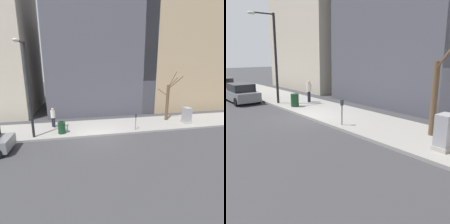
{
  "view_description": "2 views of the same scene",
  "coord_description": "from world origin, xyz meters",
  "views": [
    {
      "loc": [
        -12.26,
        1.63,
        4.95
      ],
      "look_at": [
        1.34,
        -1.28,
        1.52
      ],
      "focal_mm": 28.0,
      "sensor_mm": 36.0,
      "label": 1
    },
    {
      "loc": [
        -7.71,
        -12.77,
        3.82
      ],
      "look_at": [
        -0.01,
        -3.28,
        0.96
      ],
      "focal_mm": 40.0,
      "sensor_mm": 36.0,
      "label": 2
    }
  ],
  "objects": [
    {
      "name": "parked_car_grey",
      "position": [
        -1.27,
        7.62,
        0.74
      ],
      "size": [
        1.92,
        4.2,
        1.52
      ],
      "rotation": [
        0.0,
        0.0,
        -0.0
      ],
      "color": "slate",
      "rests_on": "ground"
    },
    {
      "name": "pedestrian_near_meter",
      "position": [
        2.6,
        3.52,
        1.09
      ],
      "size": [
        0.36,
        0.36,
        1.66
      ],
      "rotation": [
        0.0,
        0.0,
        0.69
      ],
      "color": "#1E1E2D",
      "rests_on": "sidewalk"
    },
    {
      "name": "office_tower_right",
      "position": [
        10.63,
        11.3,
        7.61
      ],
      "size": [
        10.26,
        10.26,
        15.21
      ],
      "primitive_type": "cube",
      "color": "#BCB29E",
      "rests_on": "ground"
    },
    {
      "name": "trash_bin",
      "position": [
        0.9,
        2.74,
        0.6
      ],
      "size": [
        0.56,
        0.56,
        0.9
      ],
      "primitive_type": "cylinder",
      "color": "#14381E",
      "rests_on": "sidewalk"
    },
    {
      "name": "parking_meter",
      "position": [
        0.45,
        -3.03,
        0.98
      ],
      "size": [
        0.14,
        0.1,
        1.35
      ],
      "color": "slate",
      "rests_on": "sidewalk"
    },
    {
      "name": "ground_plane",
      "position": [
        0.0,
        0.0,
        0.0
      ],
      "size": [
        120.0,
        120.0,
        0.0
      ],
      "primitive_type": "plane",
      "color": "#38383A"
    },
    {
      "name": "utility_box",
      "position": [
        1.3,
        -8.23,
        0.85
      ],
      "size": [
        0.83,
        0.61,
        1.43
      ],
      "color": "#A8A399",
      "rests_on": "sidewalk"
    },
    {
      "name": "streetlamp",
      "position": [
        0.28,
        4.69,
        4.02
      ],
      "size": [
        1.97,
        0.32,
        6.5
      ],
      "color": "black",
      "rests_on": "sidewalk"
    },
    {
      "name": "sidewalk",
      "position": [
        2.0,
        0.0,
        0.07
      ],
      "size": [
        4.0,
        36.0,
        0.15
      ],
      "primitive_type": "cube",
      "color": "gray",
      "rests_on": "ground"
    },
    {
      "name": "bare_tree",
      "position": [
        2.6,
        -6.97,
        2.05
      ],
      "size": [
        1.43,
        1.75,
        4.58
      ],
      "color": "brown",
      "rests_on": "sidewalk"
    }
  ]
}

